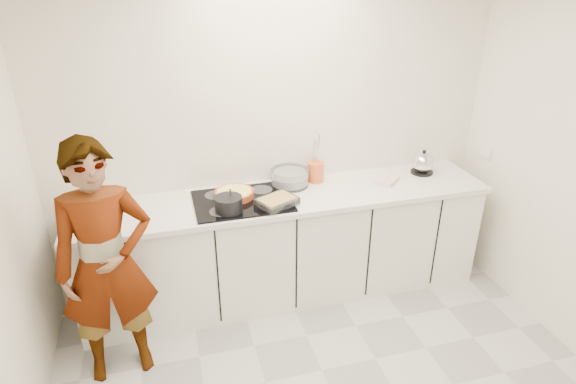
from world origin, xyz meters
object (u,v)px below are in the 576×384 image
object	(u,v)px
mixing_bowl	(290,178)
utensil_crock	(316,172)
kettle	(423,163)
cook	(106,265)
hob	(242,201)
baking_dish	(277,201)
tart_dish	(234,193)
saucepan	(229,204)

from	to	relation	value
mixing_bowl	utensil_crock	size ratio (longest dim) A/B	1.98
kettle	cook	size ratio (longest dim) A/B	0.13
hob	baking_dish	bearing A→B (deg)	-31.47
tart_dish	mixing_bowl	xyz separation A→B (m)	(0.47, 0.12, 0.02)
saucepan	cook	distance (m)	0.91
baking_dish	mixing_bowl	bearing A→B (deg)	60.14
baking_dish	mixing_bowl	xyz separation A→B (m)	(0.19, 0.33, 0.02)
tart_dish	kettle	world-z (taller)	kettle
hob	kettle	distance (m)	1.59
hob	utensil_crock	bearing A→B (deg)	18.11
mixing_bowl	kettle	distance (m)	1.16
saucepan	mixing_bowl	size ratio (longest dim) A/B	0.79
saucepan	cook	size ratio (longest dim) A/B	0.16
tart_dish	saucepan	size ratio (longest dim) A/B	1.26
hob	baking_dish	size ratio (longest dim) A/B	2.12
hob	saucepan	world-z (taller)	saucepan
hob	cook	distance (m)	1.08
saucepan	baking_dish	xyz separation A→B (m)	(0.36, 0.00, -0.03)
saucepan	kettle	world-z (taller)	kettle
hob	mixing_bowl	xyz separation A→B (m)	(0.43, 0.19, 0.06)
tart_dish	cook	bearing A→B (deg)	-148.23
baking_dish	kettle	size ratio (longest dim) A/B	1.61
hob	utensil_crock	xyz separation A→B (m)	(0.65, 0.21, 0.08)
tart_dish	mixing_bowl	bearing A→B (deg)	13.71
mixing_bowl	tart_dish	bearing A→B (deg)	-166.29
utensil_crock	cook	distance (m)	1.76
saucepan	baking_dish	world-z (taller)	saucepan
utensil_crock	mixing_bowl	bearing A→B (deg)	-173.93
tart_dish	hob	bearing A→B (deg)	-57.96
saucepan	mixing_bowl	distance (m)	0.64
baking_dish	kettle	world-z (taller)	kettle
hob	tart_dish	world-z (taller)	tart_dish
mixing_bowl	cook	world-z (taller)	cook
tart_dish	cook	distance (m)	1.08
baking_dish	cook	world-z (taller)	cook
tart_dish	baking_dish	xyz separation A→B (m)	(0.28, -0.22, 0.00)
baking_dish	cook	xyz separation A→B (m)	(-1.19, -0.34, -0.12)
hob	baking_dish	world-z (taller)	baking_dish
tart_dish	baking_dish	bearing A→B (deg)	-37.76
mixing_bowl	kettle	size ratio (longest dim) A/B	1.54
tart_dish	mixing_bowl	size ratio (longest dim) A/B	1.00
cook	mixing_bowl	bearing A→B (deg)	18.80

